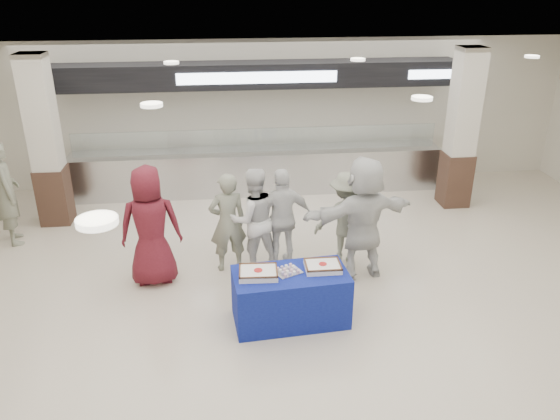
{
  "coord_description": "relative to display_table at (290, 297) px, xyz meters",
  "views": [
    {
      "loc": [
        -0.77,
        -5.92,
        4.47
      ],
      "look_at": [
        0.07,
        1.6,
        1.17
      ],
      "focal_mm": 35.0,
      "sensor_mm": 36.0,
      "label": 1
    }
  ],
  "objects": [
    {
      "name": "ground",
      "position": [
        -0.08,
        -0.41,
        -0.38
      ],
      "size": [
        14.0,
        14.0,
        0.0
      ],
      "primitive_type": "plane",
      "color": "beige",
      "rests_on": "ground"
    },
    {
      "name": "serving_line",
      "position": [
        -0.07,
        4.98,
        0.78
      ],
      "size": [
        8.7,
        0.85,
        2.8
      ],
      "color": "silver",
      "rests_on": "ground"
    },
    {
      "name": "column_left",
      "position": [
        -4.08,
        3.79,
        1.15
      ],
      "size": [
        0.55,
        0.55,
        3.2
      ],
      "color": "#362118",
      "rests_on": "ground"
    },
    {
      "name": "column_right",
      "position": [
        3.92,
        3.79,
        1.15
      ],
      "size": [
        0.55,
        0.55,
        3.2
      ],
      "color": "#362118",
      "rests_on": "ground"
    },
    {
      "name": "display_table",
      "position": [
        0.0,
        0.0,
        0.0
      ],
      "size": [
        1.61,
        0.9,
        0.75
      ],
      "primitive_type": "cube",
      "rotation": [
        0.0,
        0.0,
        0.08
      ],
      "color": "navy",
      "rests_on": "ground"
    },
    {
      "name": "sheet_cake_left",
      "position": [
        -0.44,
        -0.02,
        0.43
      ],
      "size": [
        0.53,
        0.43,
        0.1
      ],
      "color": "white",
      "rests_on": "display_table"
    },
    {
      "name": "sheet_cake_right",
      "position": [
        0.45,
        0.07,
        0.43
      ],
      "size": [
        0.49,
        0.38,
        0.1
      ],
      "color": "white",
      "rests_on": "display_table"
    },
    {
      "name": "cupcake_tray",
      "position": [
        -0.03,
        0.03,
        0.4
      ],
      "size": [
        0.42,
        0.37,
        0.06
      ],
      "color": "#A5A6AA",
      "rests_on": "display_table"
    },
    {
      "name": "civilian_maroon",
      "position": [
        -1.97,
        1.29,
        0.58
      ],
      "size": [
        0.98,
        0.68,
        1.9
      ],
      "primitive_type": "imported",
      "rotation": [
        0.0,
        0.0,
        3.23
      ],
      "color": "maroon",
      "rests_on": "ground"
    },
    {
      "name": "soldier_a",
      "position": [
        -0.81,
        1.56,
        0.45
      ],
      "size": [
        0.67,
        0.5,
        1.65
      ],
      "primitive_type": "imported",
      "rotation": [
        0.0,
        0.0,
        3.33
      ],
      "color": "slate",
      "rests_on": "ground"
    },
    {
      "name": "chef_tall",
      "position": [
        -0.39,
        1.6,
        0.48
      ],
      "size": [
        0.97,
        0.83,
        1.71
      ],
      "primitive_type": "imported",
      "rotation": [
        0.0,
        0.0,
        3.4
      ],
      "color": "silver",
      "rests_on": "ground"
    },
    {
      "name": "chef_short",
      "position": [
        0.08,
        1.59,
        0.46
      ],
      "size": [
        1.05,
        0.6,
        1.68
      ],
      "primitive_type": "imported",
      "rotation": [
        0.0,
        0.0,
        3.34
      ],
      "color": "silver",
      "rests_on": "ground"
    },
    {
      "name": "soldier_b",
      "position": [
        1.12,
        1.58,
        0.42
      ],
      "size": [
        1.07,
        0.68,
        1.59
      ],
      "primitive_type": "imported",
      "rotation": [
        0.0,
        0.0,
        3.05
      ],
      "color": "slate",
      "rests_on": "ground"
    },
    {
      "name": "civilian_white",
      "position": [
        1.27,
        1.11,
        0.62
      ],
      "size": [
        1.94,
        1.02,
        1.99
      ],
      "primitive_type": "imported",
      "rotation": [
        0.0,
        0.0,
        3.39
      ],
      "color": "silver",
      "rests_on": "ground"
    },
    {
      "name": "soldier_bg",
      "position": [
        -4.62,
        2.98,
        0.56
      ],
      "size": [
        0.69,
        0.81,
        1.87
      ],
      "primitive_type": "imported",
      "rotation": [
        0.0,
        0.0,
        1.99
      ],
      "color": "slate",
      "rests_on": "ground"
    }
  ]
}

